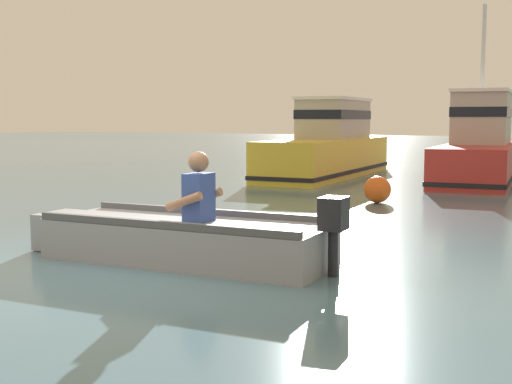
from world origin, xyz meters
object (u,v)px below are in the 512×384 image
object	(u,v)px
rowboat_with_person	(182,238)
moored_boat_yellow	(329,147)
moored_boat_red	(480,147)
mooring_buoy	(377,190)

from	to	relation	value
rowboat_with_person	moored_boat_yellow	size ratio (longest dim) A/B	0.56
moored_boat_red	mooring_buoy	xyz separation A→B (m)	(-0.75, -5.79, -0.59)
moored_boat_red	mooring_buoy	bearing A→B (deg)	-97.33
rowboat_with_person	moored_boat_yellow	xyz separation A→B (m)	(-2.88, 11.03, 0.55)
rowboat_with_person	mooring_buoy	world-z (taller)	rowboat_with_person
rowboat_with_person	moored_boat_red	bearing A→B (deg)	85.26
moored_boat_yellow	mooring_buoy	bearing A→B (deg)	-58.84
moored_boat_yellow	mooring_buoy	size ratio (longest dim) A/B	13.49
moored_boat_red	mooring_buoy	world-z (taller)	moored_boat_red
rowboat_with_person	moored_boat_yellow	bearing A→B (deg)	104.64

